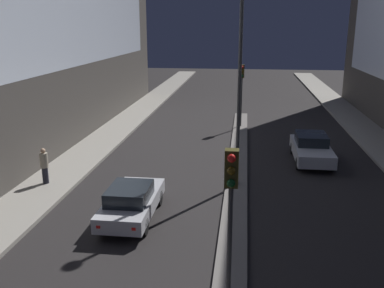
# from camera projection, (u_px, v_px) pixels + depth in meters

# --- Properties ---
(median_strip) EXTENTS (0.99, 28.25, 0.14)m
(median_strip) POSITION_uv_depth(u_px,v_px,m) (237.00, 171.00, 21.66)
(median_strip) COLOR #66605B
(median_strip) RESTS_ON ground
(traffic_light_near) EXTENTS (0.32, 0.42, 4.37)m
(traffic_light_near) POSITION_uv_depth(u_px,v_px,m) (231.00, 197.00, 9.99)
(traffic_light_near) COLOR #383838
(traffic_light_near) RESTS_ON median_strip
(traffic_light_mid) EXTENTS (0.32, 0.42, 4.37)m
(traffic_light_mid) POSITION_uv_depth(u_px,v_px,m) (242.00, 81.00, 29.84)
(traffic_light_mid) COLOR #383838
(traffic_light_mid) RESTS_ON median_strip
(street_lamp) EXTENTS (0.54, 0.54, 9.88)m
(street_lamp) POSITION_uv_depth(u_px,v_px,m) (241.00, 35.00, 17.96)
(street_lamp) COLOR #383838
(street_lamp) RESTS_ON median_strip
(car_left_lane) EXTENTS (1.76, 4.27, 1.40)m
(car_left_lane) POSITION_uv_depth(u_px,v_px,m) (131.00, 201.00, 16.34)
(car_left_lane) COLOR #B2B2B7
(car_left_lane) RESTS_ON ground
(car_right_lane) EXTENTS (1.88, 4.49, 1.48)m
(car_right_lane) POSITION_uv_depth(u_px,v_px,m) (311.00, 148.00, 23.15)
(car_right_lane) COLOR #B2B2B7
(car_right_lane) RESTS_ON ground
(pedestrian_on_left_sidewalk) EXTENTS (0.37, 0.37, 1.67)m
(pedestrian_on_left_sidewalk) POSITION_uv_depth(u_px,v_px,m) (44.00, 165.00, 19.52)
(pedestrian_on_left_sidewalk) COLOR black
(pedestrian_on_left_sidewalk) RESTS_ON sidewalk_left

